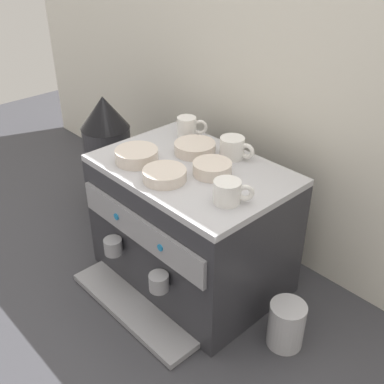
{
  "coord_description": "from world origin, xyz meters",
  "views": [
    {
      "loc": [
        0.88,
        -0.82,
        1.06
      ],
      "look_at": [
        0.0,
        0.0,
        0.32
      ],
      "focal_mm": 43.86,
      "sensor_mm": 36.0,
      "label": 1
    }
  ],
  "objects_px": {
    "ceramic_bowl_0": "(195,148)",
    "milk_pitcher": "(286,325)",
    "coffee_grinder": "(108,155)",
    "ceramic_cup_2": "(233,148)",
    "ceramic_bowl_1": "(165,175)",
    "ceramic_cup_1": "(188,128)",
    "ceramic_bowl_3": "(137,156)",
    "ceramic_bowl_2": "(212,169)",
    "ceramic_cup_0": "(229,192)",
    "espresso_machine": "(191,225)"
  },
  "relations": [
    {
      "from": "ceramic_bowl_0",
      "to": "milk_pitcher",
      "type": "bearing_deg",
      "value": -9.53
    },
    {
      "from": "ceramic_bowl_0",
      "to": "coffee_grinder",
      "type": "relative_size",
      "value": 0.27
    },
    {
      "from": "ceramic_cup_2",
      "to": "ceramic_bowl_1",
      "type": "height_order",
      "value": "ceramic_cup_2"
    },
    {
      "from": "ceramic_cup_1",
      "to": "ceramic_bowl_3",
      "type": "height_order",
      "value": "ceramic_cup_1"
    },
    {
      "from": "ceramic_cup_1",
      "to": "ceramic_bowl_2",
      "type": "relative_size",
      "value": 0.79
    },
    {
      "from": "ceramic_cup_0",
      "to": "ceramic_bowl_0",
      "type": "xyz_separation_m",
      "value": [
        -0.27,
        0.13,
        -0.01
      ]
    },
    {
      "from": "ceramic_cup_2",
      "to": "ceramic_bowl_0",
      "type": "bearing_deg",
      "value": -149.06
    },
    {
      "from": "ceramic_cup_1",
      "to": "ceramic_bowl_0",
      "type": "height_order",
      "value": "ceramic_cup_1"
    },
    {
      "from": "espresso_machine",
      "to": "ceramic_bowl_3",
      "type": "height_order",
      "value": "ceramic_bowl_3"
    },
    {
      "from": "ceramic_bowl_2",
      "to": "ceramic_bowl_0",
      "type": "bearing_deg",
      "value": 156.67
    },
    {
      "from": "ceramic_cup_2",
      "to": "milk_pitcher",
      "type": "bearing_deg",
      "value": -21.48
    },
    {
      "from": "ceramic_bowl_2",
      "to": "coffee_grinder",
      "type": "xyz_separation_m",
      "value": [
        -0.6,
        0.03,
        -0.19
      ]
    },
    {
      "from": "espresso_machine",
      "to": "ceramic_cup_1",
      "type": "relative_size",
      "value": 6.55
    },
    {
      "from": "ceramic_bowl_1",
      "to": "ceramic_bowl_2",
      "type": "distance_m",
      "value": 0.14
    },
    {
      "from": "ceramic_cup_0",
      "to": "ceramic_cup_1",
      "type": "height_order",
      "value": "ceramic_cup_1"
    },
    {
      "from": "ceramic_cup_0",
      "to": "ceramic_bowl_2",
      "type": "bearing_deg",
      "value": 150.47
    },
    {
      "from": "milk_pitcher",
      "to": "coffee_grinder",
      "type": "bearing_deg",
      "value": 176.71
    },
    {
      "from": "espresso_machine",
      "to": "milk_pitcher",
      "type": "bearing_deg",
      "value": -0.16
    },
    {
      "from": "espresso_machine",
      "to": "ceramic_bowl_0",
      "type": "height_order",
      "value": "ceramic_bowl_0"
    },
    {
      "from": "ceramic_bowl_1",
      "to": "milk_pitcher",
      "type": "xyz_separation_m",
      "value": [
        0.38,
        0.1,
        -0.36
      ]
    },
    {
      "from": "ceramic_bowl_0",
      "to": "ceramic_bowl_2",
      "type": "bearing_deg",
      "value": -23.33
    },
    {
      "from": "coffee_grinder",
      "to": "ceramic_bowl_1",
      "type": "bearing_deg",
      "value": -16.25
    },
    {
      "from": "espresso_machine",
      "to": "ceramic_bowl_0",
      "type": "bearing_deg",
      "value": 129.71
    },
    {
      "from": "ceramic_bowl_1",
      "to": "ceramic_bowl_3",
      "type": "relative_size",
      "value": 0.95
    },
    {
      "from": "espresso_machine",
      "to": "ceramic_cup_2",
      "type": "height_order",
      "value": "ceramic_cup_2"
    },
    {
      "from": "espresso_machine",
      "to": "ceramic_cup_2",
      "type": "bearing_deg",
      "value": 73.4
    },
    {
      "from": "ceramic_cup_0",
      "to": "milk_pitcher",
      "type": "xyz_separation_m",
      "value": [
        0.19,
        0.06,
        -0.37
      ]
    },
    {
      "from": "ceramic_cup_2",
      "to": "ceramic_bowl_0",
      "type": "distance_m",
      "value": 0.12
    },
    {
      "from": "espresso_machine",
      "to": "ceramic_bowl_1",
      "type": "height_order",
      "value": "ceramic_bowl_1"
    },
    {
      "from": "ceramic_bowl_2",
      "to": "espresso_machine",
      "type": "bearing_deg",
      "value": -165.89
    },
    {
      "from": "ceramic_cup_1",
      "to": "ceramic_bowl_2",
      "type": "height_order",
      "value": "ceramic_cup_1"
    },
    {
      "from": "espresso_machine",
      "to": "milk_pitcher",
      "type": "xyz_separation_m",
      "value": [
        0.39,
        -0.0,
        -0.13
      ]
    },
    {
      "from": "ceramic_cup_0",
      "to": "ceramic_bowl_2",
      "type": "distance_m",
      "value": 0.15
    },
    {
      "from": "ceramic_bowl_2",
      "to": "coffee_grinder",
      "type": "height_order",
      "value": "coffee_grinder"
    },
    {
      "from": "ceramic_bowl_0",
      "to": "ceramic_bowl_3",
      "type": "bearing_deg",
      "value": -114.45
    },
    {
      "from": "ceramic_bowl_1",
      "to": "ceramic_bowl_3",
      "type": "xyz_separation_m",
      "value": [
        -0.14,
        0.01,
        0.0
      ]
    },
    {
      "from": "coffee_grinder",
      "to": "milk_pitcher",
      "type": "distance_m",
      "value": 0.93
    },
    {
      "from": "ceramic_cup_1",
      "to": "ceramic_bowl_1",
      "type": "xyz_separation_m",
      "value": [
        0.16,
        -0.24,
        -0.02
      ]
    },
    {
      "from": "ceramic_cup_1",
      "to": "ceramic_bowl_0",
      "type": "bearing_deg",
      "value": -31.93
    },
    {
      "from": "ceramic_bowl_2",
      "to": "milk_pitcher",
      "type": "xyz_separation_m",
      "value": [
        0.32,
        -0.02,
        -0.36
      ]
    },
    {
      "from": "ceramic_cup_2",
      "to": "ceramic_bowl_2",
      "type": "relative_size",
      "value": 0.98
    },
    {
      "from": "ceramic_cup_0",
      "to": "ceramic_bowl_0",
      "type": "distance_m",
      "value": 0.3
    },
    {
      "from": "ceramic_cup_2",
      "to": "ceramic_cup_1",
      "type": "bearing_deg",
      "value": -179.77
    },
    {
      "from": "ceramic_cup_0",
      "to": "ceramic_bowl_2",
      "type": "height_order",
      "value": "ceramic_cup_0"
    },
    {
      "from": "ceramic_bowl_1",
      "to": "coffee_grinder",
      "type": "height_order",
      "value": "coffee_grinder"
    },
    {
      "from": "ceramic_cup_1",
      "to": "milk_pitcher",
      "type": "relative_size",
      "value": 0.63
    },
    {
      "from": "ceramic_bowl_3",
      "to": "coffee_grinder",
      "type": "relative_size",
      "value": 0.27
    },
    {
      "from": "ceramic_cup_0",
      "to": "ceramic_bowl_3",
      "type": "xyz_separation_m",
      "value": [
        -0.34,
        -0.03,
        -0.01
      ]
    },
    {
      "from": "ceramic_cup_0",
      "to": "coffee_grinder",
      "type": "xyz_separation_m",
      "value": [
        -0.73,
        0.11,
        -0.2
      ]
    },
    {
      "from": "ceramic_bowl_0",
      "to": "ceramic_bowl_3",
      "type": "distance_m",
      "value": 0.18
    }
  ]
}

